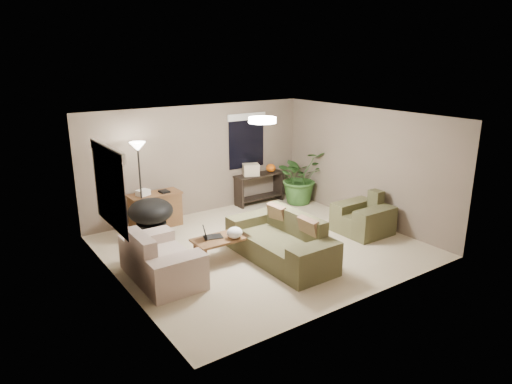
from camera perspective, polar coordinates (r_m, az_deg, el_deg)
room_shell at (r=8.48m, az=0.77°, el=0.98°), size 5.50×5.50×5.50m
main_sofa at (r=8.25m, az=3.23°, el=-6.53°), size 0.95×2.20×0.85m
throw_pillows at (r=8.27m, az=4.67°, el=-3.86°), size 0.25×1.35×0.47m
loveseat at (r=7.72m, az=-11.91°, el=-8.56°), size 0.90×1.60×0.85m
armchair at (r=9.73m, az=13.25°, el=-3.28°), size 0.95×1.00×0.85m
coffee_table at (r=8.24m, az=-4.42°, el=-6.12°), size 1.00×0.55×0.42m
laptop at (r=8.19m, az=-5.82°, el=-5.36°), size 0.42×0.31×0.24m
plastic_bag at (r=8.15m, az=-2.70°, el=-5.10°), size 0.33×0.31×0.20m
desk at (r=9.99m, az=-12.44°, el=-2.21°), size 1.10×0.50×0.75m
desk_papers at (r=9.80m, az=-13.41°, el=-0.05°), size 0.70×0.30×0.12m
console_table at (r=11.33m, az=0.41°, el=0.75°), size 1.30×0.40×0.75m
pumpkin at (r=11.42m, az=1.86°, el=3.02°), size 0.28×0.28×0.20m
cardboard_box at (r=11.08m, az=-0.64°, el=2.81°), size 0.45×0.40×0.28m
papasan_chair at (r=9.43m, az=-13.01°, el=-2.81°), size 1.19×1.19×0.80m
floor_lamp at (r=9.39m, az=-14.48°, el=4.19°), size 0.32×0.32×1.91m
ceiling_fixture at (r=8.23m, az=0.80°, el=8.98°), size 0.50×0.50×0.10m
houseplant at (r=11.39m, az=5.50°, el=1.20°), size 1.20×1.34×1.04m
cat_scratching_post at (r=10.25m, az=11.73°, el=-2.64°), size 0.32×0.32×0.50m
window_left at (r=7.44m, az=-18.02°, el=2.18°), size 0.05×1.56×1.33m
window_back at (r=11.08m, az=-1.18°, el=7.54°), size 1.06×0.05×1.33m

